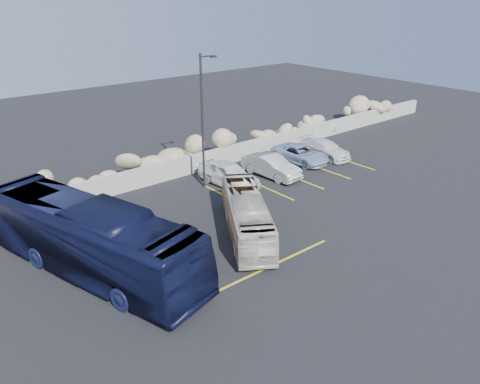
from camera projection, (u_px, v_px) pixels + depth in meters
ground at (283, 264)px, 20.79m from camera, size 90.00×90.00×0.00m
seawall at (148, 176)px, 29.05m from camera, size 60.00×0.40×1.20m
riprap_pile at (138, 160)px, 29.62m from camera, size 54.00×2.80×2.60m
parking_lines at (273, 197)px, 27.45m from camera, size 18.16×9.36×0.01m
lamppost at (203, 119)px, 27.31m from camera, size 1.14×0.18×8.00m
vintage_bus at (247, 215)px, 22.95m from camera, size 5.40×7.18×2.06m
tour_coach at (90, 238)px, 19.63m from camera, size 5.74×11.83×3.21m
car_a at (229, 174)px, 28.92m from camera, size 2.13×4.52×1.49m
car_b at (271, 166)px, 30.35m from camera, size 1.78×4.34×1.40m
car_c at (325, 149)px, 33.95m from camera, size 1.85×4.21×1.20m
car_d at (300, 154)px, 32.89m from camera, size 2.25×4.42×1.19m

